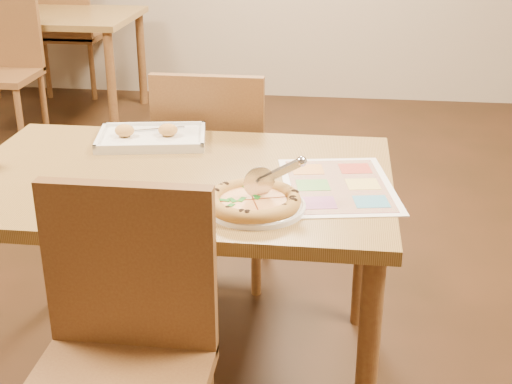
# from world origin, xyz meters

# --- Properties ---
(dining_table) EXTENTS (1.30, 0.85, 0.72)m
(dining_table) POSITION_xyz_m (0.00, 0.00, 0.63)
(dining_table) COLOR olive
(dining_table) RESTS_ON ground
(chair_near) EXTENTS (0.42, 0.42, 0.47)m
(chair_near) POSITION_xyz_m (0.00, -0.60, 0.57)
(chair_near) COLOR brown
(chair_near) RESTS_ON ground
(chair_far) EXTENTS (0.42, 0.42, 0.47)m
(chair_far) POSITION_xyz_m (-0.00, 0.60, 0.57)
(chair_far) COLOR brown
(chair_far) RESTS_ON ground
(bg_table) EXTENTS (1.30, 0.85, 0.72)m
(bg_table) POSITION_xyz_m (-1.60, 2.80, 0.63)
(bg_table) COLOR olive
(bg_table) RESTS_ON ground
(bg_chair_near) EXTENTS (0.42, 0.42, 0.47)m
(bg_chair_near) POSITION_xyz_m (-1.60, 2.20, 0.57)
(bg_chair_near) COLOR brown
(bg_chair_near) RESTS_ON ground
(bg_chair_far) EXTENTS (0.42, 0.42, 0.47)m
(bg_chair_far) POSITION_xyz_m (-1.60, 3.30, 0.57)
(bg_chair_far) COLOR brown
(bg_chair_far) RESTS_ON ground
(plate) EXTENTS (0.27, 0.27, 0.01)m
(plate) POSITION_xyz_m (0.27, -0.22, 0.73)
(plate) COLOR white
(plate) RESTS_ON dining_table
(pizza) EXTENTS (0.26, 0.26, 0.04)m
(pizza) POSITION_xyz_m (0.26, -0.23, 0.75)
(pizza) COLOR #C89144
(pizza) RESTS_ON plate
(pizza_cutter) EXTENTS (0.16, 0.08, 0.10)m
(pizza_cutter) POSITION_xyz_m (0.31, -0.19, 0.81)
(pizza_cutter) COLOR silver
(pizza_cutter) RESTS_ON pizza
(appetizer_tray) EXTENTS (0.40, 0.31, 0.06)m
(appetizer_tray) POSITION_xyz_m (-0.15, 0.28, 0.73)
(appetizer_tray) COLOR white
(appetizer_tray) RESTS_ON dining_table
(menu) EXTENTS (0.39, 0.49, 0.00)m
(menu) POSITION_xyz_m (0.49, -0.03, 0.72)
(menu) COLOR white
(menu) RESTS_ON dining_table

